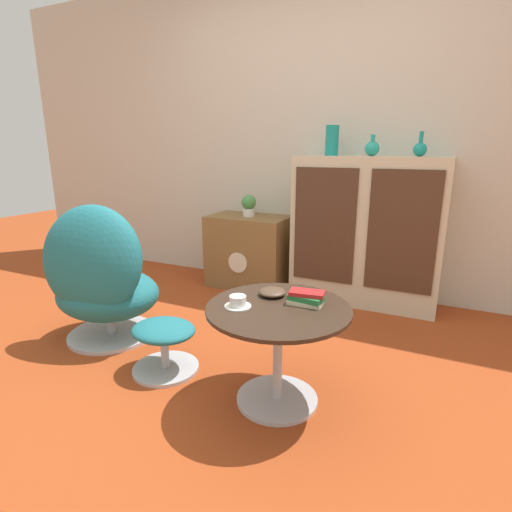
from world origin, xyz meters
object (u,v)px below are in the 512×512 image
object	(u,v)px
potted_plant	(249,205)
book_stack	(306,298)
bowl	(272,292)
tv_console	(249,251)
vase_inner_left	(372,148)
ottoman	(164,339)
vase_leftmost	(332,141)
coffee_table	(278,337)
sideboard	(366,232)
vase_inner_right	(420,149)
teacup	(238,302)
egg_chair	(101,279)

from	to	relation	value
potted_plant	book_stack	size ratio (longest dim) A/B	1.07
potted_plant	bowl	xyz separation A→B (m)	(0.80, -1.35, -0.21)
tv_console	vase_inner_left	xyz separation A→B (m)	(0.99, 0.03, 0.88)
ottoman	vase_leftmost	distance (m)	1.90
ottoman	book_stack	xyz separation A→B (m)	(0.77, 0.10, 0.33)
coffee_table	vase_inner_left	world-z (taller)	vase_inner_left
ottoman	bowl	xyz separation A→B (m)	(0.58, 0.13, 0.32)
coffee_table	bowl	size ratio (longest dim) A/B	5.00
sideboard	vase_inner_right	xyz separation A→B (m)	(0.33, 0.00, 0.62)
coffee_table	vase_leftmost	xyz separation A→B (m)	(-0.19, 1.51, 0.90)
vase_leftmost	ottoman	bearing A→B (deg)	-107.35
ottoman	potted_plant	size ratio (longest dim) A/B	1.99
potted_plant	bowl	bearing A→B (deg)	-59.33
potted_plant	teacup	xyz separation A→B (m)	(0.72, -1.55, -0.21)
potted_plant	book_stack	bearing A→B (deg)	-54.58
egg_chair	vase_leftmost	bearing A→B (deg)	52.80
tv_console	vase_inner_left	bearing A→B (deg)	1.73
vase_inner_right	book_stack	world-z (taller)	vase_inner_right
sideboard	teacup	size ratio (longest dim) A/B	9.23
ottoman	bowl	world-z (taller)	bowl
sideboard	potted_plant	distance (m)	1.00
sideboard	ottoman	world-z (taller)	sideboard
tv_console	potted_plant	distance (m)	0.41
book_stack	potted_plant	bearing A→B (deg)	125.42
potted_plant	book_stack	world-z (taller)	potted_plant
coffee_table	teacup	bearing A→B (deg)	-155.74
egg_chair	ottoman	distance (m)	0.63
tv_console	teacup	bearing A→B (deg)	-65.27
coffee_table	potted_plant	xyz separation A→B (m)	(-0.88, 1.48, 0.38)
ottoman	teacup	bearing A→B (deg)	-8.00
egg_chair	book_stack	xyz separation A→B (m)	(1.34, -0.04, 0.11)
egg_chair	bowl	distance (m)	1.16
ottoman	potted_plant	distance (m)	1.59
sideboard	coffee_table	world-z (taller)	sideboard
vase_inner_left	sideboard	bearing A→B (deg)	-91.55
vase_leftmost	vase_inner_right	world-z (taller)	vase_leftmost
coffee_table	bowl	distance (m)	0.22
egg_chair	vase_inner_left	bearing A→B (deg)	45.67
ottoman	vase_inner_right	bearing A→B (deg)	53.98
ottoman	teacup	world-z (taller)	teacup
book_stack	vase_inner_right	bearing A→B (deg)	76.79
tv_console	teacup	size ratio (longest dim) A/B	5.61
vase_leftmost	teacup	size ratio (longest dim) A/B	1.81
tv_console	bowl	world-z (taller)	tv_console
vase_inner_right	book_stack	bearing A→B (deg)	-103.21
vase_leftmost	vase_inner_right	size ratio (longest dim) A/B	1.32
ottoman	vase_leftmost	size ratio (longest dim) A/B	1.63
coffee_table	tv_console	bearing A→B (deg)	120.87
egg_chair	vase_inner_right	bearing A→B (deg)	39.49
teacup	book_stack	bearing A→B (deg)	31.57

